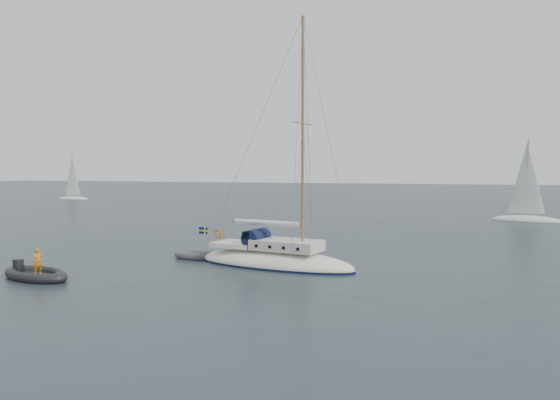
# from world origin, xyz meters

# --- Properties ---
(ground) EXTENTS (300.00, 300.00, 0.00)m
(ground) POSITION_xyz_m (0.00, 0.00, 0.00)
(ground) COLOR black
(ground) RESTS_ON ground
(sailboat) EXTENTS (10.04, 3.00, 14.29)m
(sailboat) POSITION_xyz_m (0.46, -1.00, 1.08)
(sailboat) COLOR #EEE8CD
(sailboat) RESTS_ON ground
(dinghy) EXTENTS (3.06, 1.38, 0.44)m
(dinghy) POSITION_xyz_m (-4.79, 0.09, 0.19)
(dinghy) COLOR #4D4E52
(dinghy) RESTS_ON ground
(rib) EXTENTS (4.35, 1.98, 1.58)m
(rib) POSITION_xyz_m (-10.11, -7.63, 0.25)
(rib) COLOR black
(rib) RESTS_ON ground
(distant_yacht_a) EXTENTS (5.96, 3.18, 7.89)m
(distant_yacht_a) POSITION_xyz_m (-50.72, 49.22, 3.37)
(distant_yacht_a) COLOR silver
(distant_yacht_a) RESTS_ON ground
(distant_yacht_c) EXTENTS (6.70, 3.58, 8.88)m
(distant_yacht_c) POSITION_xyz_m (17.90, 30.44, 3.80)
(distant_yacht_c) COLOR silver
(distant_yacht_c) RESTS_ON ground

